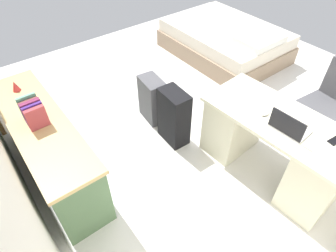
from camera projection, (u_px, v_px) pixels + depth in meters
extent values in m
plane|color=silver|center=(204.00, 111.00, 3.81)|extent=(5.61, 5.61, 0.00)
cube|color=beige|center=(282.00, 120.00, 2.61)|extent=(1.48, 0.74, 0.04)
cube|color=beige|center=(318.00, 178.00, 2.59)|extent=(0.43, 0.62, 0.70)
cube|color=beige|center=(234.00, 123.00, 3.13)|extent=(0.43, 0.62, 0.70)
cylinder|color=black|center=(310.00, 136.00, 3.45)|extent=(0.52, 0.52, 0.04)
cylinder|color=black|center=(316.00, 124.00, 3.32)|extent=(0.06, 0.06, 0.42)
cube|color=#4C4C51|center=(324.00, 108.00, 3.15)|extent=(0.51, 0.51, 0.08)
cube|color=#4C6B47|center=(49.00, 149.00, 2.86)|extent=(1.76, 0.44, 0.69)
cube|color=tan|center=(37.00, 122.00, 2.61)|extent=(1.80, 0.48, 0.04)
cube|color=#415B3C|center=(90.00, 173.00, 2.84)|extent=(0.67, 0.01, 0.24)
cube|color=#415B3C|center=(59.00, 129.00, 3.29)|extent=(0.67, 0.01, 0.24)
cube|color=gray|center=(223.00, 46.00, 4.83)|extent=(1.90, 1.40, 0.28)
cube|color=silver|center=(225.00, 33.00, 4.67)|extent=(1.84, 1.34, 0.20)
cube|color=white|center=(260.00, 39.00, 4.18)|extent=(0.48, 0.68, 0.10)
cube|color=black|center=(174.00, 117.00, 3.22)|extent=(0.37, 0.24, 0.68)
cube|color=#4C4C51|center=(152.00, 99.00, 3.53)|extent=(0.38, 0.26, 0.58)
cube|color=#B7B7BC|center=(290.00, 128.00, 2.50)|extent=(0.32, 0.24, 0.02)
cube|color=black|center=(287.00, 125.00, 2.38)|extent=(0.31, 0.03, 0.19)
ellipsoid|color=white|center=(265.00, 113.00, 2.64)|extent=(0.07, 0.10, 0.03)
cube|color=black|center=(335.00, 140.00, 2.39)|extent=(0.08, 0.14, 0.01)
cube|color=#A63C44|center=(37.00, 118.00, 2.46)|extent=(0.04, 0.17, 0.21)
cube|color=#44237D|center=(35.00, 115.00, 2.48)|extent=(0.03, 0.17, 0.23)
cube|color=#722348|center=(34.00, 112.00, 2.50)|extent=(0.04, 0.17, 0.24)
cube|color=#3B3693|center=(33.00, 111.00, 2.53)|extent=(0.04, 0.17, 0.20)
cube|color=brown|center=(31.00, 109.00, 2.56)|extent=(0.04, 0.17, 0.20)
cube|color=#64A988|center=(29.00, 106.00, 2.57)|extent=(0.03, 0.17, 0.23)
cone|color=red|center=(15.00, 86.00, 2.89)|extent=(0.08, 0.08, 0.11)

